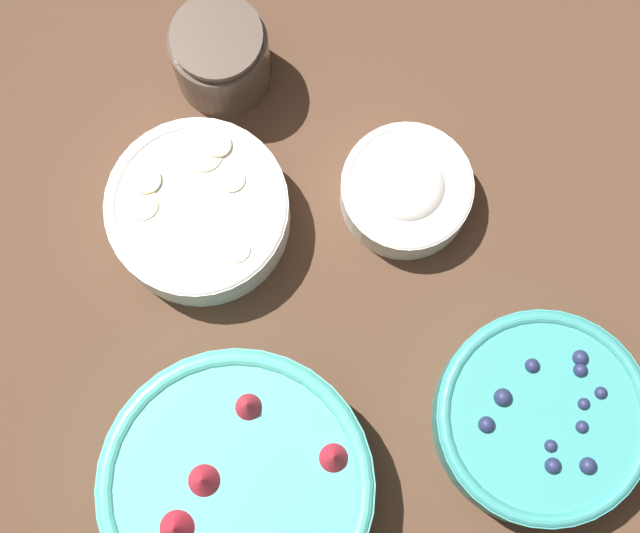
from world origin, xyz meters
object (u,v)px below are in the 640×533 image
object	(u,v)px
bowl_bananas	(198,211)
bowl_cream	(406,190)
bowl_strawberries	(237,489)
jar_chocolate	(221,57)
bowl_blueberries	(542,418)

from	to	relation	value
bowl_bananas	bowl_cream	bearing A→B (deg)	61.52
bowl_strawberries	bowl_bananas	bearing A→B (deg)	154.21
bowl_bananas	jar_chocolate	bearing A→B (deg)	137.90
bowl_bananas	jar_chocolate	size ratio (longest dim) A/B	1.82
bowl_bananas	jar_chocolate	xyz separation A→B (m)	(-0.11, 0.10, 0.01)
bowl_blueberries	bowl_bananas	bearing A→B (deg)	-156.43
bowl_strawberries	bowl_cream	xyz separation A→B (m)	(-0.14, 0.28, -0.01)
bowl_blueberries	bowl_bananas	distance (m)	0.36
bowl_bananas	jar_chocolate	world-z (taller)	jar_chocolate
bowl_strawberries	jar_chocolate	size ratio (longest dim) A/B	2.58
bowl_strawberries	bowl_cream	world-z (taller)	bowl_strawberries
bowl_cream	bowl_bananas	bearing A→B (deg)	-118.48
bowl_blueberries	bowl_strawberries	bearing A→B (deg)	-112.02
bowl_strawberries	jar_chocolate	distance (m)	0.40
bowl_bananas	bowl_cream	distance (m)	0.19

